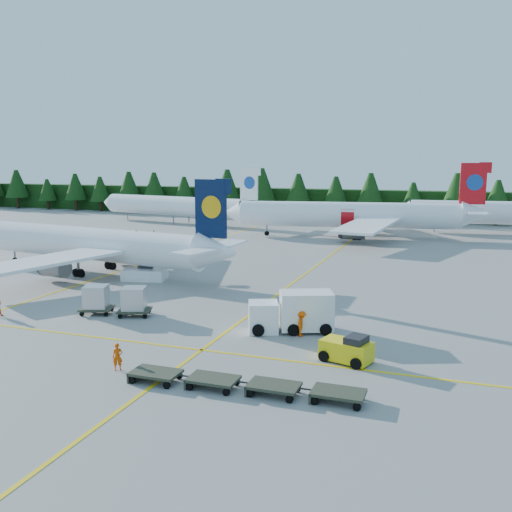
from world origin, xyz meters
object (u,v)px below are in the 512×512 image
(service_truck, at_px, (291,312))
(baggage_tug, at_px, (348,349))
(airliner_navy, at_px, (81,243))
(airliner_red, at_px, (344,215))
(airstairs, at_px, (145,271))

(service_truck, height_order, baggage_tug, service_truck)
(service_truck, bearing_deg, airliner_navy, 132.10)
(airliner_red, bearing_deg, airstairs, -118.05)
(airliner_navy, bearing_deg, airstairs, -0.01)
(airliner_red, bearing_deg, service_truck, -92.53)
(airliner_red, height_order, baggage_tug, airliner_red)
(airliner_red, xyz_separation_m, baggage_tug, (11.32, -56.35, -2.75))
(airliner_navy, distance_m, baggage_tug, 38.30)
(airstairs, height_order, service_truck, airstairs)
(airliner_navy, relative_size, service_truck, 5.59)
(airstairs, height_order, baggage_tug, airstairs)
(baggage_tug, bearing_deg, airliner_navy, 167.25)
(airliner_red, relative_size, service_truck, 6.28)
(airliner_red, relative_size, baggage_tug, 11.82)
(airliner_navy, height_order, baggage_tug, airliner_navy)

